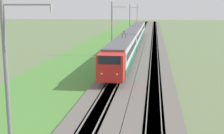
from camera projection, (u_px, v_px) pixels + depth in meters
ballast_main at (129, 54)px, 55.88m from camera, size 240.00×4.40×0.30m
ballast_adjacent at (154, 54)px, 55.30m from camera, size 240.00×4.40×0.30m
track_main at (129, 54)px, 55.88m from camera, size 240.00×1.57×0.45m
track_adjacent at (154, 54)px, 55.30m from camera, size 240.00×1.57×0.45m
grass_verge at (92, 54)px, 56.79m from camera, size 240.00×10.84×0.12m
passenger_train at (133, 37)px, 63.04m from camera, size 65.70×2.84×5.11m
catenary_mast_near at (8, 81)px, 15.33m from camera, size 0.22×2.56×9.50m
catenary_mast_mid at (112, 29)px, 52.93m from camera, size 0.22×2.56×9.33m
catenary_mast_far at (130, 20)px, 90.53m from camera, size 0.22×2.56×9.09m
catenary_mast_distant at (137, 15)px, 128.07m from camera, size 0.22×2.56×9.53m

